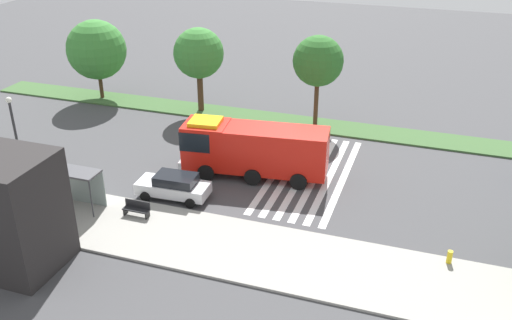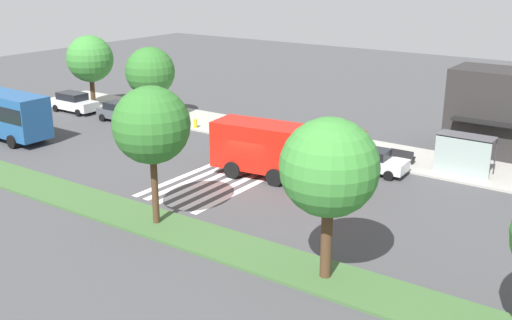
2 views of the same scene
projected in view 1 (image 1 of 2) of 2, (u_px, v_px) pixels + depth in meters
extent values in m
plane|color=#424244|center=(288.00, 171.00, 38.43)|extent=(120.00, 120.00, 0.00)
cube|color=#9E9B93|center=(239.00, 249.00, 30.20)|extent=(60.00, 5.48, 0.14)
cube|color=#3D6033|center=(317.00, 125.00, 45.53)|extent=(60.00, 3.00, 0.14)
cube|color=silver|center=(343.00, 180.00, 37.35)|extent=(0.45, 12.42, 0.01)
cube|color=silver|center=(329.00, 178.00, 37.61)|extent=(0.45, 12.42, 0.01)
cube|color=silver|center=(316.00, 176.00, 37.87)|extent=(0.45, 12.42, 0.01)
cube|color=silver|center=(303.00, 174.00, 38.13)|extent=(0.45, 12.42, 0.01)
cube|color=silver|center=(290.00, 172.00, 38.39)|extent=(0.45, 12.42, 0.01)
cube|color=silver|center=(277.00, 170.00, 38.65)|extent=(0.45, 12.42, 0.01)
cube|color=red|center=(207.00, 144.00, 37.62)|extent=(3.13, 2.91, 2.95)
cube|color=red|center=(277.00, 150.00, 36.77)|extent=(6.89, 3.38, 2.91)
cube|color=black|center=(200.00, 135.00, 37.44)|extent=(2.35, 2.84, 1.30)
cube|color=silver|center=(186.00, 158.00, 38.44)|extent=(0.56, 2.59, 0.50)
cube|color=yellow|center=(206.00, 121.00, 36.91)|extent=(2.19, 2.04, 0.24)
cylinder|color=black|center=(206.00, 173.00, 37.08)|extent=(1.13, 0.43, 1.10)
cylinder|color=black|center=(216.00, 156.00, 39.35)|extent=(1.13, 0.43, 1.10)
cylinder|color=black|center=(298.00, 182.00, 35.97)|extent=(1.13, 0.43, 1.10)
cylinder|color=black|center=(304.00, 164.00, 38.24)|extent=(1.13, 0.43, 1.10)
cylinder|color=black|center=(253.00, 177.00, 36.51)|extent=(1.13, 0.43, 1.10)
cylinder|color=black|center=(260.00, 160.00, 38.78)|extent=(1.13, 0.43, 1.10)
cube|color=silver|center=(173.00, 188.00, 34.97)|extent=(4.56, 1.98, 0.70)
cube|color=black|center=(176.00, 179.00, 34.63)|extent=(2.58, 1.67, 0.57)
cylinder|color=black|center=(145.00, 196.00, 34.73)|extent=(0.65, 0.25, 0.64)
cylinder|color=black|center=(158.00, 183.00, 36.25)|extent=(0.65, 0.25, 0.64)
cylinder|color=black|center=(190.00, 203.00, 33.99)|extent=(0.65, 0.25, 0.64)
cylinder|color=black|center=(201.00, 189.00, 35.52)|extent=(0.65, 0.25, 0.64)
cube|color=#4C4C51|center=(70.00, 171.00, 32.94)|extent=(3.50, 1.40, 0.12)
cube|color=#8C9E99|center=(79.00, 184.00, 34.03)|extent=(3.50, 0.08, 2.40)
cylinder|color=#333338|center=(91.00, 199.00, 32.42)|extent=(0.08, 0.08, 2.40)
cylinder|color=#333338|center=(42.00, 190.00, 33.41)|extent=(0.08, 0.08, 2.40)
cube|color=black|center=(136.00, 210.00, 32.89)|extent=(1.60, 0.50, 0.08)
cube|color=black|center=(138.00, 204.00, 32.96)|extent=(1.60, 0.06, 0.45)
cube|color=black|center=(148.00, 215.00, 32.78)|extent=(0.08, 0.45, 0.37)
cube|color=black|center=(126.00, 211.00, 33.20)|extent=(0.08, 0.45, 0.37)
cylinder|color=#2D2D30|center=(18.00, 145.00, 35.24)|extent=(0.16, 0.16, 5.60)
sphere|color=white|center=(9.00, 100.00, 33.92)|extent=(0.36, 0.36, 0.36)
cube|color=black|center=(15.00, 189.00, 30.49)|extent=(6.41, 0.80, 0.16)
cylinder|color=#47301E|center=(316.00, 102.00, 44.70)|extent=(0.35, 0.35, 3.86)
sphere|color=#2D6B28|center=(318.00, 61.00, 43.25)|extent=(3.91, 3.91, 3.91)
cylinder|color=#47301E|center=(200.00, 90.00, 47.67)|extent=(0.49, 0.49, 3.50)
sphere|color=#387F33|center=(199.00, 53.00, 46.26)|extent=(4.14, 4.14, 4.14)
cylinder|color=#47301E|center=(101.00, 84.00, 50.70)|extent=(0.34, 0.34, 2.57)
sphere|color=#387F33|center=(96.00, 50.00, 49.34)|extent=(5.17, 5.17, 5.17)
cylinder|color=gold|center=(450.00, 257.00, 28.84)|extent=(0.28, 0.28, 0.70)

